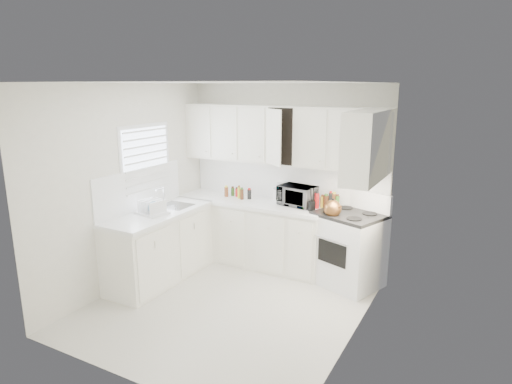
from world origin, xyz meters
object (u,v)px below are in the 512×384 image
Objects in this scene: utensil_crock at (312,199)px; dish_rack at (152,206)px; rice_cooker at (281,194)px; stove at (349,239)px; tea_kettle at (333,207)px; microwave at (297,193)px.

dish_rack is (-1.77, -1.11, -0.05)m from utensil_crock.
rice_cooker is 0.73× the size of utensil_crock.
utensil_crock is (-0.51, -0.05, 0.49)m from stove.
rice_cooker is 0.60m from utensil_crock.
microwave is (-0.61, 0.29, 0.05)m from tea_kettle.
stove is 0.94m from microwave.
microwave is 2.15× the size of rice_cooker.
stove is 2.59m from dish_rack.
tea_kettle is 0.68m from microwave.
rice_cooker is 1.80m from dish_rack.
rice_cooker is at bearing 56.55° from dish_rack.
stove is at bearing 5.34° from utensil_crock.
utensil_crock is at bearing -154.81° from stove.
tea_kettle is at bearing -27.35° from rice_cooker.
utensil_crock is (0.29, -0.18, -0.01)m from microwave.
tea_kettle is 0.94m from rice_cooker.
stove is at bearing -15.90° from rice_cooker.
microwave is 0.34m from utensil_crock.
rice_cooker is at bearing 158.33° from utensil_crock.
dish_rack is (-2.28, -1.16, 0.44)m from stove.
microwave reaches higher than rice_cooker.
tea_kettle reaches higher than rice_cooker.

